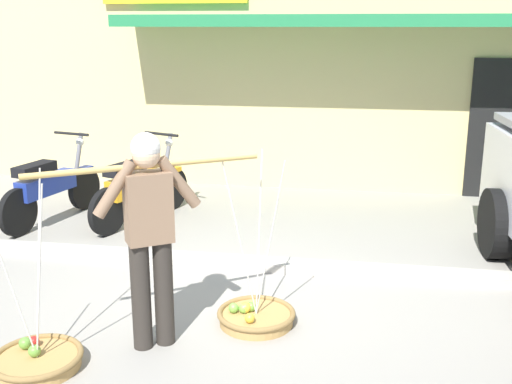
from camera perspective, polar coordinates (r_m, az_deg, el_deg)
name	(u,v)px	position (r m, az deg, el deg)	size (l,w,h in m)	color
ground_plane	(218,295)	(5.90, -3.56, -9.40)	(90.00, 90.00, 0.00)	gray
sidewalk_curb	(233,262)	(6.51, -2.14, -6.48)	(20.00, 0.24, 0.10)	#AEA89C
fruit_vendor	(149,227)	(4.73, -9.78, -3.18)	(1.49, 1.01, 1.70)	#2D2823
fruit_basket_left_side	(256,315)	(5.33, -0.04, -11.27)	(0.67, 0.67, 1.45)	#B2894C
fruit_basket_right_side	(37,359)	(4.98, -19.48, -14.28)	(0.67, 0.67, 1.45)	#B2894C
motorcycle_nearest_shop	(50,188)	(8.26, -18.39, 0.37)	(0.61, 1.79, 1.09)	black
motorcycle_second_in_row	(139,188)	(7.97, -10.68, 0.39)	(0.77, 1.73, 1.09)	black
storefront_building	(372,44)	(11.75, 10.61, 13.20)	(13.00, 6.00, 4.20)	#DBC684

